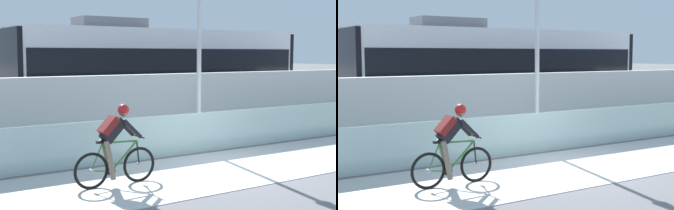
% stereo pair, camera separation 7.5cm
% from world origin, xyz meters
% --- Properties ---
extents(ground_plane, '(200.00, 200.00, 0.00)m').
position_xyz_m(ground_plane, '(0.00, 0.00, 0.00)').
color(ground_plane, slate).
extents(bike_path_deck, '(32.00, 3.20, 0.01)m').
position_xyz_m(bike_path_deck, '(0.00, 0.00, 0.01)').
color(bike_path_deck, beige).
rests_on(bike_path_deck, ground).
extents(glass_parapet, '(32.00, 0.05, 1.05)m').
position_xyz_m(glass_parapet, '(0.00, 1.85, 0.52)').
color(glass_parapet, silver).
rests_on(glass_parapet, ground).
extents(concrete_barrier_wall, '(32.00, 0.36, 2.01)m').
position_xyz_m(concrete_barrier_wall, '(0.00, 3.65, 1.01)').
color(concrete_barrier_wall, silver).
rests_on(concrete_barrier_wall, ground).
extents(tram_rail_near, '(32.00, 0.08, 0.01)m').
position_xyz_m(tram_rail_near, '(0.00, 6.13, 0.00)').
color(tram_rail_near, '#595654').
rests_on(tram_rail_near, ground).
extents(tram_rail_far, '(32.00, 0.08, 0.01)m').
position_xyz_m(tram_rail_far, '(0.00, 7.57, 0.00)').
color(tram_rail_far, '#595654').
rests_on(tram_rail_far, ground).
extents(tram, '(11.06, 2.54, 3.81)m').
position_xyz_m(tram, '(2.32, 6.85, 1.89)').
color(tram, silver).
rests_on(tram, ground).
extents(cyclist_on_bike, '(1.77, 0.58, 1.61)m').
position_xyz_m(cyclist_on_bike, '(-2.98, -0.00, 0.80)').
color(cyclist_on_bike, black).
rests_on(cyclist_on_bike, ground).
extents(lamp_post_antenna, '(0.28, 0.28, 5.20)m').
position_xyz_m(lamp_post_antenna, '(0.64, 2.15, 3.29)').
color(lamp_post_antenna, gray).
rests_on(lamp_post_antenna, ground).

